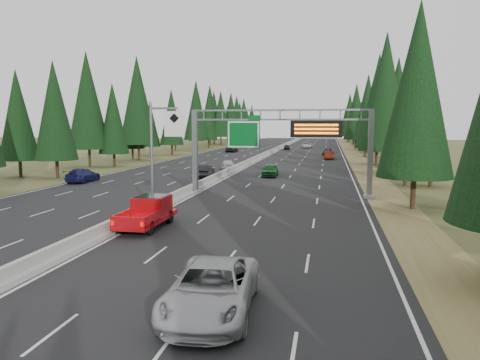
% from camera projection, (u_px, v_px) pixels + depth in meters
% --- Properties ---
extents(road, '(32.00, 260.00, 0.08)m').
position_uv_depth(road, '(260.00, 159.00, 88.05)').
color(road, black).
rests_on(road, ground).
extents(shoulder_right, '(3.60, 260.00, 0.06)m').
position_uv_depth(shoulder_right, '(357.00, 160.00, 84.75)').
color(shoulder_right, olive).
rests_on(shoulder_right, ground).
extents(shoulder_left, '(3.60, 260.00, 0.06)m').
position_uv_depth(shoulder_left, '(170.00, 158.00, 91.34)').
color(shoulder_left, '#434B23').
rests_on(shoulder_left, ground).
extents(median_barrier, '(0.70, 260.00, 0.85)m').
position_uv_depth(median_barrier, '(260.00, 157.00, 88.00)').
color(median_barrier, '#979792').
rests_on(median_barrier, road).
extents(sign_gantry, '(16.75, 0.98, 7.80)m').
position_uv_depth(sign_gantry, '(287.00, 139.00, 41.76)').
color(sign_gantry, slate).
rests_on(sign_gantry, road).
extents(hov_sign_pole, '(2.80, 0.50, 8.00)m').
position_uv_depth(hov_sign_pole, '(159.00, 150.00, 33.70)').
color(hov_sign_pole, slate).
rests_on(hov_sign_pole, road).
extents(tree_row_right, '(11.31, 244.18, 18.68)m').
position_uv_depth(tree_row_right, '(390.00, 106.00, 72.12)').
color(tree_row_right, black).
rests_on(tree_row_right, ground).
extents(tree_row_left, '(12.33, 243.60, 18.97)m').
position_uv_depth(tree_row_left, '(140.00, 108.00, 85.88)').
color(tree_row_left, black).
rests_on(tree_row_left, ground).
extents(silver_minivan, '(3.19, 6.33, 1.72)m').
position_uv_depth(silver_minivan, '(212.00, 289.00, 16.09)').
color(silver_minivan, '#B0B0B5').
rests_on(silver_minivan, road).
extents(red_pickup, '(2.09, 5.86, 1.91)m').
position_uv_depth(red_pickup, '(149.00, 210.00, 29.69)').
color(red_pickup, black).
rests_on(red_pickup, road).
extents(car_ahead_green, '(2.08, 4.74, 1.59)m').
position_uv_depth(car_ahead_green, '(270.00, 170.00, 58.00)').
color(car_ahead_green, '#166021').
rests_on(car_ahead_green, road).
extents(car_ahead_dkred, '(2.00, 4.64, 1.49)m').
position_uv_depth(car_ahead_dkred, '(329.00, 155.00, 85.93)').
color(car_ahead_dkred, '#55160C').
rests_on(car_ahead_dkred, road).
extents(car_ahead_dkgrey, '(2.26, 4.71, 1.32)m').
position_uv_depth(car_ahead_dkgrey, '(328.00, 152.00, 96.76)').
color(car_ahead_dkgrey, black).
rests_on(car_ahead_dkgrey, road).
extents(car_ahead_white, '(2.77, 5.31, 1.43)m').
position_uv_depth(car_ahead_white, '(307.00, 145.00, 126.17)').
color(car_ahead_white, '#BDBDBD').
rests_on(car_ahead_white, road).
extents(car_ahead_far, '(1.86, 3.92, 1.29)m').
position_uv_depth(car_ahead_far, '(287.00, 147.00, 118.48)').
color(car_ahead_far, black).
rests_on(car_ahead_far, road).
extents(car_onc_near, '(1.97, 4.71, 1.51)m').
position_uv_depth(car_onc_near, '(205.00, 171.00, 57.22)').
color(car_onc_near, black).
rests_on(car_onc_near, road).
extents(car_onc_blue, '(2.28, 5.30, 1.52)m').
position_uv_depth(car_onc_blue, '(83.00, 175.00, 52.50)').
color(car_onc_blue, '#16194D').
rests_on(car_onc_blue, road).
extents(car_onc_white, '(2.14, 4.43, 1.46)m').
position_uv_depth(car_onc_white, '(228.00, 164.00, 67.03)').
color(car_onc_white, '#B4B4B4').
rests_on(car_onc_white, road).
extents(car_onc_far, '(2.96, 5.58, 1.50)m').
position_uv_depth(car_onc_far, '(232.00, 149.00, 108.53)').
color(car_onc_far, black).
rests_on(car_onc_far, road).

